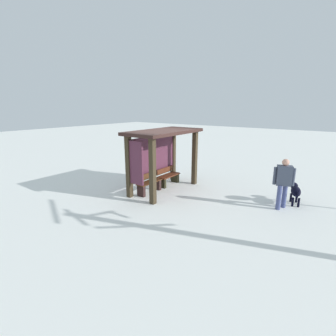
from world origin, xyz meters
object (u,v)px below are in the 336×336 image
at_px(bus_shelter, 160,147).
at_px(bench_center_inside, 168,177).
at_px(person_walking, 284,180).
at_px(bench_left_inside, 149,184).
at_px(dog, 295,191).

distance_m(bus_shelter, bench_center_inside, 1.53).
bearing_deg(bus_shelter, person_walking, -78.65).
xyz_separation_m(bus_shelter, bench_center_inside, (0.69, 0.11, -1.36)).
xyz_separation_m(bus_shelter, bench_left_inside, (-0.53, 0.11, -1.35)).
height_order(bench_left_inside, dog, bench_left_inside).
bearing_deg(person_walking, bus_shelter, 101.35).
bearing_deg(bench_center_inside, bus_shelter, -170.75).
height_order(bench_left_inside, bench_center_inside, bench_left_inside).
height_order(bench_left_inside, person_walking, person_walking).
height_order(bus_shelter, dog, bus_shelter).
xyz_separation_m(bus_shelter, dog, (1.53, -4.48, -1.24)).
distance_m(bus_shelter, bench_left_inside, 1.46).
xyz_separation_m(bench_left_inside, bench_center_inside, (1.21, -0.00, -0.01)).
xyz_separation_m(bench_left_inside, person_walking, (1.37, -4.32, 0.61)).
bearing_deg(bench_center_inside, bench_left_inside, 179.98).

